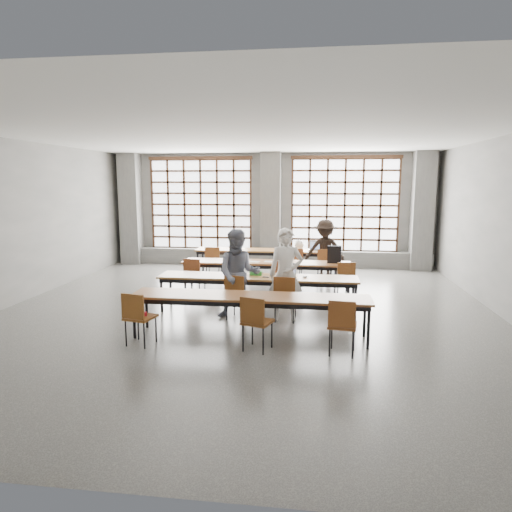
% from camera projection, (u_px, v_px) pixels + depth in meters
% --- Properties ---
extents(floor, '(11.00, 11.00, 0.00)m').
position_uv_depth(floor, '(245.00, 312.00, 9.20)').
color(floor, '#4C4C4A').
rests_on(floor, ground).
extents(ceiling, '(11.00, 11.00, 0.00)m').
position_uv_depth(ceiling, '(244.00, 134.00, 8.64)').
color(ceiling, silver).
rests_on(ceiling, floor).
extents(wall_back, '(10.00, 0.00, 10.00)m').
position_uv_depth(wall_back, '(272.00, 210.00, 14.31)').
color(wall_back, '#5D5D5B').
rests_on(wall_back, floor).
extents(wall_front, '(10.00, 0.00, 10.00)m').
position_uv_depth(wall_front, '(136.00, 292.00, 3.54)').
color(wall_front, '#5D5D5B').
rests_on(wall_front, floor).
extents(wall_left, '(0.00, 11.00, 11.00)m').
position_uv_depth(wall_left, '(9.00, 223.00, 9.56)').
color(wall_left, '#5D5D5B').
rests_on(wall_left, floor).
extents(column_left, '(0.60, 0.55, 3.50)m').
position_uv_depth(column_left, '(131.00, 209.00, 14.61)').
color(column_left, '#535350').
rests_on(column_left, floor).
extents(column_mid, '(0.60, 0.55, 3.50)m').
position_uv_depth(column_mid, '(271.00, 210.00, 14.03)').
color(column_mid, '#535350').
rests_on(column_mid, floor).
extents(column_right, '(0.60, 0.55, 3.50)m').
position_uv_depth(column_right, '(422.00, 211.00, 13.46)').
color(column_right, '#535350').
rests_on(column_right, floor).
extents(window_left, '(3.32, 0.12, 3.00)m').
position_uv_depth(window_left, '(201.00, 204.00, 14.49)').
color(window_left, white).
rests_on(window_left, wall_back).
extents(window_right, '(3.32, 0.12, 3.00)m').
position_uv_depth(window_right, '(345.00, 205.00, 13.92)').
color(window_right, white).
rests_on(window_right, wall_back).
extents(sill_ledge, '(9.80, 0.35, 0.50)m').
position_uv_depth(sill_ledge, '(271.00, 258.00, 14.35)').
color(sill_ledge, '#535350').
rests_on(sill_ledge, floor).
extents(desk_row_a, '(4.00, 0.70, 0.73)m').
position_uv_depth(desk_row_a, '(267.00, 252.00, 12.79)').
color(desk_row_a, brown).
rests_on(desk_row_a, floor).
extents(desk_row_b, '(4.00, 0.70, 0.73)m').
position_uv_depth(desk_row_b, '(266.00, 264.00, 10.87)').
color(desk_row_b, brown).
rests_on(desk_row_b, floor).
extents(desk_row_c, '(4.00, 0.70, 0.73)m').
position_uv_depth(desk_row_c, '(258.00, 279.00, 9.18)').
color(desk_row_c, brown).
rests_on(desk_row_c, floor).
extents(desk_row_d, '(4.00, 0.70, 0.73)m').
position_uv_depth(desk_row_d, '(250.00, 299.00, 7.62)').
color(desk_row_d, brown).
rests_on(desk_row_d, floor).
extents(chair_back_left, '(0.43, 0.43, 0.88)m').
position_uv_depth(chair_back_left, '(213.00, 259.00, 12.38)').
color(chair_back_left, brown).
rests_on(chair_back_left, floor).
extents(chair_back_mid, '(0.48, 0.49, 0.88)m').
position_uv_depth(chair_back_mid, '(295.00, 261.00, 12.09)').
color(chair_back_mid, maroon).
rests_on(chair_back_mid, floor).
extents(chair_back_right, '(0.43, 0.44, 0.88)m').
position_uv_depth(chair_back_right, '(325.00, 262.00, 11.99)').
color(chair_back_right, brown).
rests_on(chair_back_right, floor).
extents(chair_mid_left, '(0.47, 0.47, 0.88)m').
position_uv_depth(chair_mid_left, '(194.00, 273.00, 10.48)').
color(chair_mid_left, brown).
rests_on(chair_mid_left, floor).
extents(chair_mid_centre, '(0.45, 0.46, 0.88)m').
position_uv_depth(chair_mid_centre, '(281.00, 275.00, 10.22)').
color(chair_mid_centre, brown).
rests_on(chair_mid_centre, floor).
extents(chair_mid_right, '(0.49, 0.49, 0.88)m').
position_uv_depth(chair_mid_right, '(345.00, 277.00, 10.04)').
color(chair_mid_right, brown).
rests_on(chair_mid_right, floor).
extents(chair_front_left, '(0.51, 0.51, 0.88)m').
position_uv_depth(chair_front_left, '(237.00, 292.00, 8.63)').
color(chair_front_left, brown).
rests_on(chair_front_left, floor).
extents(chair_front_right, '(0.45, 0.45, 0.88)m').
position_uv_depth(chair_front_right, '(285.00, 294.00, 8.51)').
color(chair_front_right, brown).
rests_on(chair_front_right, floor).
extents(chair_near_left, '(0.50, 0.50, 0.88)m').
position_uv_depth(chair_near_left, '(137.00, 313.00, 7.24)').
color(chair_near_left, brown).
rests_on(chair_near_left, floor).
extents(chair_near_mid, '(0.53, 0.53, 0.88)m').
position_uv_depth(chair_near_mid, '(255.00, 318.00, 7.00)').
color(chair_near_mid, brown).
rests_on(chair_near_mid, floor).
extents(chair_near_right, '(0.47, 0.47, 0.88)m').
position_uv_depth(chair_near_right, '(342.00, 321.00, 6.83)').
color(chair_near_right, brown).
rests_on(chair_near_right, floor).
extents(student_male, '(0.66, 0.46, 1.76)m').
position_uv_depth(student_male, '(286.00, 275.00, 8.58)').
color(student_male, white).
rests_on(student_male, floor).
extents(student_female, '(0.91, 0.75, 1.72)m').
position_uv_depth(student_female, '(239.00, 274.00, 8.70)').
color(student_female, '#172145').
rests_on(student_female, floor).
extents(student_back, '(1.13, 0.76, 1.63)m').
position_uv_depth(student_back, '(325.00, 250.00, 12.07)').
color(student_back, black).
rests_on(student_back, floor).
extents(laptop_front, '(0.46, 0.43, 0.26)m').
position_uv_depth(laptop_front, '(287.00, 273.00, 9.19)').
color(laptop_front, '#B8B8BD').
rests_on(laptop_front, desk_row_c).
extents(laptop_back, '(0.39, 0.35, 0.26)m').
position_uv_depth(laptop_back, '(316.00, 248.00, 12.71)').
color(laptop_back, '#BABABF').
rests_on(laptop_back, desk_row_a).
extents(mouse, '(0.11, 0.09, 0.04)m').
position_uv_depth(mouse, '(305.00, 277.00, 9.02)').
color(mouse, white).
rests_on(mouse, desk_row_c).
extents(green_box, '(0.26, 0.12, 0.09)m').
position_uv_depth(green_box, '(256.00, 273.00, 9.25)').
color(green_box, '#2C872C').
rests_on(green_box, desk_row_c).
extents(phone, '(0.14, 0.09, 0.01)m').
position_uv_depth(phone, '(266.00, 277.00, 9.05)').
color(phone, black).
rests_on(phone, desk_row_c).
extents(paper_sheet_a, '(0.34, 0.28, 0.00)m').
position_uv_depth(paper_sheet_a, '(242.00, 261.00, 10.98)').
color(paper_sheet_a, white).
rests_on(paper_sheet_a, desk_row_b).
extents(paper_sheet_b, '(0.33, 0.26, 0.00)m').
position_uv_depth(paper_sheet_b, '(254.00, 262.00, 10.85)').
color(paper_sheet_b, white).
rests_on(paper_sheet_b, desk_row_b).
extents(paper_sheet_c, '(0.32, 0.24, 0.00)m').
position_uv_depth(paper_sheet_c, '(270.00, 262.00, 10.85)').
color(paper_sheet_c, silver).
rests_on(paper_sheet_c, desk_row_b).
extents(backpack, '(0.34, 0.23, 0.40)m').
position_uv_depth(backpack, '(334.00, 254.00, 10.67)').
color(backpack, black).
rests_on(backpack, desk_row_b).
extents(plastic_bag, '(0.27, 0.22, 0.29)m').
position_uv_depth(plastic_bag, '(299.00, 245.00, 12.69)').
color(plastic_bag, white).
rests_on(plastic_bag, desk_row_a).
extents(red_pouch, '(0.22, 0.15, 0.06)m').
position_uv_depth(red_pouch, '(140.00, 314.00, 7.32)').
color(red_pouch, maroon).
rests_on(red_pouch, chair_near_left).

